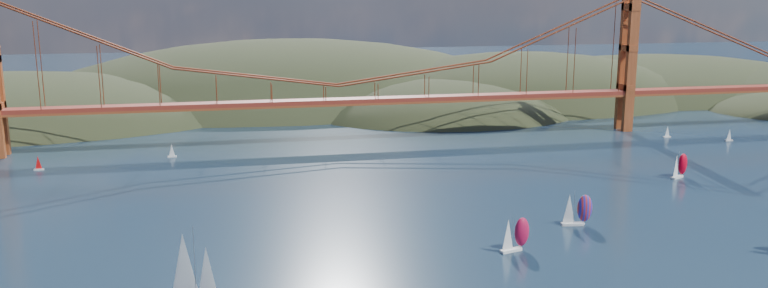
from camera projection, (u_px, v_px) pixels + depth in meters
headlands at (396, 124)px, 393.94m from camera, size 725.00×225.00×96.00m
bridge at (333, 58)px, 281.16m from camera, size 552.00×12.00×55.00m
sloop_navy at (191, 267)px, 143.78m from camera, size 9.73×6.70×14.42m
racer_0 at (515, 234)px, 169.60m from camera, size 7.74×4.61×8.68m
racer_3 at (679, 165)px, 233.97m from camera, size 7.56×5.67×8.53m
racer_rwb at (576, 209)px, 187.81m from camera, size 7.92×3.59×8.97m
distant_boat_2 at (38, 163)px, 243.98m from camera, size 3.00×2.00×4.70m
distant_boat_3 at (172, 151)px, 262.12m from camera, size 3.00×2.00×4.70m
distant_boat_4 at (667, 132)px, 296.02m from camera, size 3.00×2.00×4.70m
distant_boat_5 at (729, 135)px, 289.54m from camera, size 3.00×2.00×4.70m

